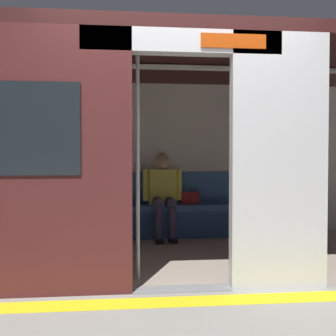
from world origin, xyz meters
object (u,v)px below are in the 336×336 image
(handbag, at_px, (190,198))
(book, at_px, (138,203))
(bench_seat, at_px, (159,212))
(person_seated, at_px, (163,189))
(train_car, at_px, (163,122))
(grab_pole_door, at_px, (138,162))

(handbag, height_order, book, handbag)
(bench_seat, bearing_deg, handbag, -173.15)
(bench_seat, height_order, person_seated, person_seated)
(bench_seat, distance_m, book, 0.33)
(bench_seat, bearing_deg, train_car, 87.47)
(book, height_order, grab_pole_door, grab_pole_door)
(train_car, height_order, person_seated, train_car)
(book, bearing_deg, train_car, 133.02)
(bench_seat, relative_size, book, 13.74)
(bench_seat, xyz_separation_m, grab_pole_door, (0.37, 1.99, 0.75))
(person_seated, xyz_separation_m, handbag, (-0.40, -0.11, -0.13))
(grab_pole_door, bearing_deg, book, -92.08)
(handbag, relative_size, book, 1.18)
(person_seated, bearing_deg, train_car, 84.70)
(person_seated, relative_size, book, 5.44)
(book, bearing_deg, bench_seat, -164.89)
(person_seated, relative_size, grab_pole_door, 0.54)
(bench_seat, distance_m, person_seated, 0.34)
(handbag, bearing_deg, grab_pole_door, 68.29)
(person_seated, height_order, book, person_seated)
(bench_seat, xyz_separation_m, book, (0.29, -0.09, 0.12))
(train_car, distance_m, grab_pole_door, 1.04)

